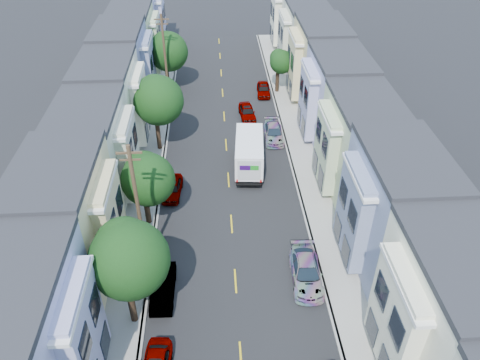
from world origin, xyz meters
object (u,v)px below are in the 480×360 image
object	(u,v)px
fedex_truck	(249,152)
tree_far_r	(281,62)
utility_pole_near	(138,209)
parked_right_d	(263,89)
lead_sedan	(247,112)
parked_left_d	(172,188)
tree_d	(158,101)
tree_e	(167,52)
utility_pole_far	(165,60)
tree_b	(128,260)
parked_left_c	(163,287)
parked_right_b	(306,272)
parked_right_c	(274,133)
tree_c	(147,180)

from	to	relation	value
fedex_truck	tree_far_r	bearing A→B (deg)	77.58
utility_pole_near	parked_right_d	xyz separation A→B (m)	(11.20, 27.26, -4.50)
utility_pole_near	fedex_truck	size ratio (longest dim) A/B	1.54
lead_sedan	parked_left_d	bearing A→B (deg)	-123.55
tree_d	fedex_truck	bearing A→B (deg)	-24.61
tree_e	utility_pole_far	world-z (taller)	utility_pole_far
tree_b	parked_left_c	size ratio (longest dim) A/B	1.87
tree_b	lead_sedan	xyz separation A→B (m)	(8.82, 26.53, -4.80)
tree_b	parked_left_d	xyz separation A→B (m)	(1.40, 13.12, -4.83)
parked_left_d	parked_right_b	distance (m)	14.23
tree_d	utility_pole_far	world-z (taller)	utility_pole_far
fedex_truck	parked_right_b	world-z (taller)	fedex_truck
utility_pole_near	parked_right_c	world-z (taller)	utility_pole_near
parked_right_b	tree_far_r	bearing A→B (deg)	88.26
tree_far_r	utility_pole_far	size ratio (longest dim) A/B	0.52
tree_c	parked_left_c	distance (m)	8.35
utility_pole_far	parked_right_b	size ratio (longest dim) A/B	2.06
parked_left_d	parked_right_b	xyz separation A→B (m)	(9.80, -10.32, 0.09)
tree_e	utility_pole_near	world-z (taller)	utility_pole_near
utility_pole_far	parked_left_d	distance (m)	18.43
tree_c	tree_b	bearing A→B (deg)	-90.00
tree_d	utility_pole_far	bearing A→B (deg)	89.99
tree_b	parked_right_c	world-z (taller)	tree_b
utility_pole_near	fedex_truck	xyz separation A→B (m)	(8.30, 11.81, -3.41)
parked_left_d	utility_pole_near	bearing A→B (deg)	-94.32
parked_right_b	parked_right_d	size ratio (longest dim) A/B	1.21
tree_d	lead_sedan	bearing A→B (deg)	34.21
parked_right_d	utility_pole_near	bearing A→B (deg)	-109.17
lead_sedan	tree_e	bearing A→B (deg)	134.71
fedex_truck	parked_right_c	size ratio (longest dim) A/B	1.45
tree_c	utility_pole_far	world-z (taller)	utility_pole_far
tree_far_r	lead_sedan	world-z (taller)	tree_far_r
utility_pole_near	lead_sedan	size ratio (longest dim) A/B	2.39
utility_pole_far	lead_sedan	xyz separation A→B (m)	(8.82, -4.39, -4.47)
parked_right_d	tree_c	bearing A→B (deg)	-113.07
parked_left_d	parked_right_d	distance (m)	21.44
tree_b	tree_c	world-z (taller)	tree_b
fedex_truck	parked_left_d	bearing A→B (deg)	-147.74
parked_right_c	tree_b	bearing A→B (deg)	-116.43
tree_d	parked_right_c	size ratio (longest dim) A/B	1.71
tree_d	parked_right_d	size ratio (longest dim) A/B	1.91
tree_far_r	lead_sedan	xyz separation A→B (m)	(-4.37, -6.20, -3.10)
lead_sedan	parked_right_c	distance (m)	5.22
tree_e	parked_left_d	world-z (taller)	tree_e
utility_pole_far	parked_right_b	distance (m)	30.60
utility_pole_near	tree_d	bearing A→B (deg)	90.01
tree_far_r	parked_left_d	world-z (taller)	tree_far_r
tree_b	fedex_truck	size ratio (longest dim) A/B	1.21
utility_pole_near	parked_right_c	distance (m)	20.81
utility_pole_far	parked_left_c	size ratio (longest dim) A/B	2.38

